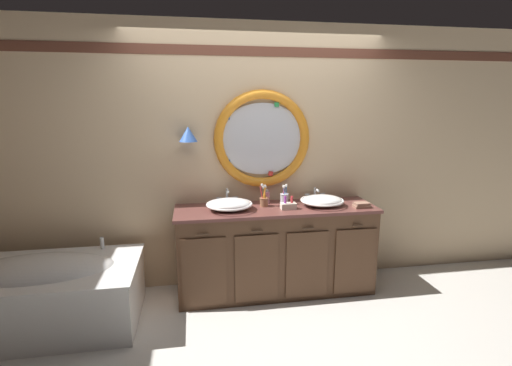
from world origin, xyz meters
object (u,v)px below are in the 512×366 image
object	(u,v)px
sink_basin_right	(322,201)
folded_hand_towel	(362,205)
soap_dispenser	(267,197)
sink_basin_left	(229,204)
toothbrush_holder_left	(264,201)
toothbrush_holder_right	(284,198)
toiletry_basket	(288,205)
bathtub	(40,291)

from	to	relation	value
sink_basin_right	folded_hand_towel	world-z (taller)	sink_basin_right
soap_dispenser	sink_basin_left	bearing A→B (deg)	-153.54
folded_hand_towel	toothbrush_holder_left	bearing A→B (deg)	167.59
toothbrush_holder_right	soap_dispenser	distance (m)	0.18
toiletry_basket	bathtub	bearing A→B (deg)	-174.80
toothbrush_holder_left	soap_dispenser	size ratio (longest dim) A/B	1.57
soap_dispenser	toiletry_basket	size ratio (longest dim) A/B	0.99
sink_basin_left	soap_dispenser	size ratio (longest dim) A/B	3.03
soap_dispenser	folded_hand_towel	distance (m)	0.92
bathtub	sink_basin_left	bearing A→B (deg)	8.97
sink_basin_right	folded_hand_towel	xyz separation A→B (m)	(0.35, -0.12, -0.03)
soap_dispenser	sink_basin_right	bearing A→B (deg)	-20.99
sink_basin_left	toothbrush_holder_right	bearing A→B (deg)	11.55
toothbrush_holder_right	toiletry_basket	distance (m)	0.17
folded_hand_towel	toiletry_basket	distance (m)	0.71
bathtub	folded_hand_towel	world-z (taller)	folded_hand_towel
sink_basin_right	toothbrush_holder_left	bearing A→B (deg)	172.23
bathtub	toothbrush_holder_right	xyz separation A→B (m)	(2.16, 0.37, 0.61)
sink_basin_right	bathtub	bearing A→B (deg)	-174.23
sink_basin_left	toothbrush_holder_left	distance (m)	0.35
bathtub	soap_dispenser	distance (m)	2.14
folded_hand_towel	toiletry_basket	bearing A→B (deg)	174.55
toothbrush_holder_left	toiletry_basket	distance (m)	0.25
toiletry_basket	soap_dispenser	bearing A→B (deg)	122.07
sink_basin_left	toiletry_basket	world-z (taller)	toiletry_basket
toothbrush_holder_left	toothbrush_holder_right	bearing A→B (deg)	9.91
sink_basin_left	bathtub	bearing A→B (deg)	-171.03
sink_basin_right	toothbrush_holder_left	xyz separation A→B (m)	(-0.56, 0.08, 0.00)
toiletry_basket	sink_basin_right	bearing A→B (deg)	9.28
sink_basin_left	folded_hand_towel	xyz separation A→B (m)	(1.26, -0.12, -0.03)
toothbrush_holder_left	toothbrush_holder_right	world-z (taller)	toothbrush_holder_left
bathtub	sink_basin_right	size ratio (longest dim) A/B	3.77
soap_dispenser	bathtub	bearing A→B (deg)	-167.35
bathtub	toiletry_basket	xyz separation A→B (m)	(2.16, 0.20, 0.58)
folded_hand_towel	bathtub	bearing A→B (deg)	-177.42
sink_basin_right	soap_dispenser	distance (m)	0.55
sink_basin_right	sink_basin_left	bearing A→B (deg)	180.00
folded_hand_towel	toiletry_basket	world-z (taller)	toiletry_basket
sink_basin_right	toothbrush_holder_right	bearing A→B (deg)	161.98
toiletry_basket	sink_basin_left	bearing A→B (deg)	174.06
sink_basin_right	toothbrush_holder_right	size ratio (longest dim) A/B	2.08
sink_basin_left	soap_dispenser	xyz separation A→B (m)	(0.39, 0.20, 0.01)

